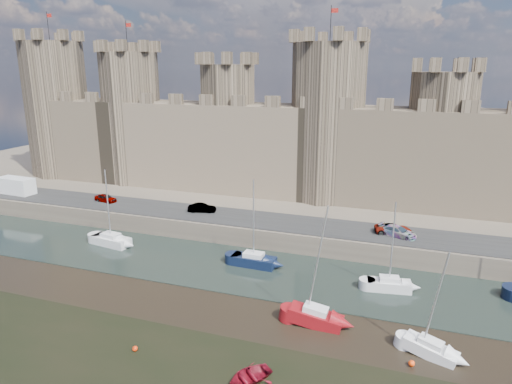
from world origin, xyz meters
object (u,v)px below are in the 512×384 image
at_px(sailboat_2, 389,284).
at_px(sailboat_5, 430,348).
at_px(car_0, 106,198).
at_px(car_2, 397,231).
at_px(sailboat_1, 254,260).
at_px(car_1, 202,208).
at_px(car_3, 393,229).
at_px(van, 16,186).
at_px(sailboat_0, 111,240).
at_px(sailboat_4, 315,316).

distance_m(sailboat_2, sailboat_5, 10.85).
height_order(car_0, car_2, car_2).
relative_size(car_2, sailboat_1, 0.44).
xyz_separation_m(car_0, car_1, (15.90, 0.15, 0.02)).
relative_size(car_0, sailboat_5, 0.40).
height_order(car_2, car_3, car_2).
distance_m(car_3, sailboat_2, 10.61).
height_order(car_0, van, van).
distance_m(car_0, car_1, 15.90).
bearing_deg(car_3, car_1, 77.72).
distance_m(sailboat_0, sailboat_2, 34.47).
bearing_deg(car_1, sailboat_2, -127.36).
height_order(car_0, sailboat_1, sailboat_1).
height_order(sailboat_1, sailboat_5, sailboat_1).
height_order(car_0, sailboat_4, sailboat_4).
bearing_deg(van, car_1, 5.50).
bearing_deg(sailboat_4, sailboat_0, 162.19).
bearing_deg(car_2, sailboat_2, -162.97).
height_order(car_2, sailboat_0, sailboat_0).
height_order(car_1, sailboat_5, sailboat_5).
bearing_deg(sailboat_5, sailboat_4, -170.37).
xyz_separation_m(sailboat_2, sailboat_5, (3.76, -10.18, -0.11)).
height_order(car_3, sailboat_2, sailboat_2).
height_order(sailboat_0, sailboat_4, sailboat_4).
bearing_deg(car_1, sailboat_1, -145.99).
bearing_deg(sailboat_5, sailboat_2, 128.61).
bearing_deg(car_0, sailboat_2, -93.41).
height_order(sailboat_0, sailboat_5, sailboat_0).
xyz_separation_m(sailboat_1, sailboat_4, (9.26, -9.80, -0.00)).
bearing_deg(sailboat_0, car_1, 56.20).
bearing_deg(van, car_2, 3.84).
bearing_deg(car_1, sailboat_5, -140.22).
distance_m(car_1, sailboat_5, 36.25).
bearing_deg(sailboat_2, van, 161.74).
bearing_deg(van, sailboat_5, -13.83).
bearing_deg(car_0, car_3, -79.53).
distance_m(car_0, car_3, 41.57).
height_order(car_2, sailboat_2, sailboat_2).
bearing_deg(sailboat_4, car_3, 75.04).
relative_size(van, sailboat_5, 0.68).
bearing_deg(sailboat_2, car_1, 149.12).
bearing_deg(sailboat_1, van, 170.74).
relative_size(car_1, sailboat_1, 0.38).
bearing_deg(sailboat_4, car_1, 137.65).
distance_m(van, sailboat_5, 64.98).
relative_size(car_1, sailboat_2, 0.41).
bearing_deg(car_1, sailboat_0, 122.11).
distance_m(car_0, sailboat_5, 50.06).
height_order(car_1, van, van).
bearing_deg(sailboat_5, sailboat_1, 167.43).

